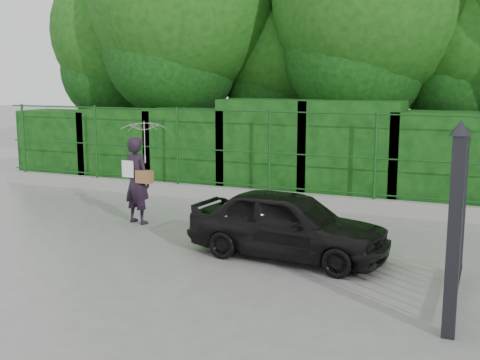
% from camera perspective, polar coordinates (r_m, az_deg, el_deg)
% --- Properties ---
extents(ground, '(80.00, 80.00, 0.00)m').
position_cam_1_polar(ground, '(9.61, -9.00, -7.27)').
color(ground, gray).
extents(kerb, '(14.00, 0.25, 0.30)m').
position_cam_1_polar(kerb, '(13.47, 1.18, -1.55)').
color(kerb, '#9E9E99').
rests_on(kerb, ground).
extents(fence, '(14.13, 0.06, 1.80)m').
position_cam_1_polar(fence, '(13.23, 2.09, 2.84)').
color(fence, '#144416').
rests_on(fence, kerb).
extents(hedge, '(14.20, 1.20, 2.27)m').
position_cam_1_polar(hedge, '(14.18, 3.50, 2.71)').
color(hedge, black).
rests_on(hedge, ground).
extents(trees, '(17.10, 6.15, 8.08)m').
position_cam_1_polar(trees, '(16.05, 9.70, 16.16)').
color(trees, black).
rests_on(trees, ground).
extents(gate, '(0.22, 2.33, 2.36)m').
position_cam_1_polar(gate, '(7.22, 19.92, -3.70)').
color(gate, black).
rests_on(gate, ground).
extents(woman, '(0.94, 0.91, 1.98)m').
position_cam_1_polar(woman, '(11.57, -9.34, 2.16)').
color(woman, black).
rests_on(woman, ground).
extents(car, '(3.26, 1.59, 1.07)m').
position_cam_1_polar(car, '(9.39, 4.56, -4.18)').
color(car, black).
rests_on(car, ground).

